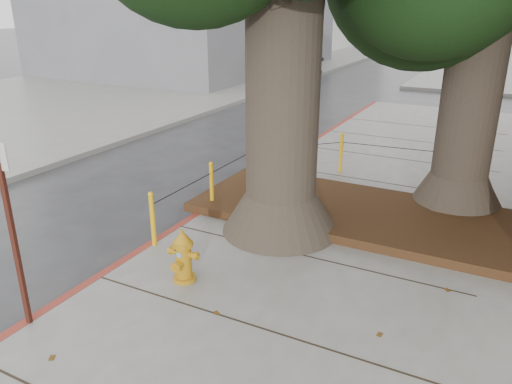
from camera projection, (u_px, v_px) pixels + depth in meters
ground at (214, 323)px, 6.52m from camera, size 140.00×140.00×0.00m
sidewalk_opposite at (56, 100)px, 20.82m from camera, size 14.00×60.00×0.15m
curb_red at (194, 219)px, 9.43m from camera, size 0.14×26.00×0.16m
planter_bed at (366, 214)px, 9.28m from camera, size 6.40×2.60×0.16m
bollard_ring at (290, 171)px, 10.28m from camera, size 3.79×5.39×0.95m
fire_hydrant at (183, 256)px, 7.10m from camera, size 0.42×0.38×0.80m
signpost at (11, 227)px, 5.81m from camera, size 0.23×0.08×2.34m
car_dark at (293, 72)px, 25.21m from camera, size 2.06×4.31×1.21m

